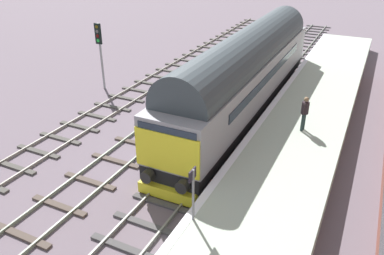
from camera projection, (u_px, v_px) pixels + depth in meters
The scene contains 9 objects.
ground_plane at pixel (209, 152), 18.01m from camera, with size 140.00×140.00×0.00m, color #62555E.
track_main at pixel (209, 151), 17.98m from camera, with size 2.50×60.00×0.15m.
track_adjacent_west at pixel (147, 135), 19.31m from camera, with size 2.50×60.00×0.15m.
track_adjacent_far_west at pixel (88, 121), 20.77m from camera, with size 2.50×60.00×0.15m.
station_platform at pixel (286, 160), 16.37m from camera, with size 4.00×44.00×1.01m.
diesel_locomotive at pixel (246, 71), 20.78m from camera, with size 2.74×17.99×4.68m.
signal_post_mid at pixel (100, 47), 24.01m from camera, with size 0.44×0.22×4.23m.
platform_number_sign at pixel (193, 187), 11.71m from camera, with size 0.10×0.44×1.87m.
waiting_passenger at pixel (305, 111), 17.34m from camera, with size 0.39×0.51×1.64m.
Camera 1 is at (6.10, -14.29, 9.20)m, focal length 35.95 mm.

